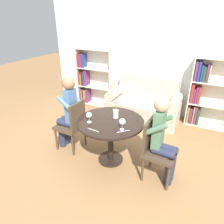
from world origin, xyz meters
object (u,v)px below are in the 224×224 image
(couch, at_px, (143,105))
(chair_right, at_px, (156,148))
(chair_left, at_px, (73,124))
(person_left, at_px, (68,112))
(wine_glass_left, at_px, (89,115))
(wine_glass_right, at_px, (122,122))
(bookshelf_left, at_px, (92,78))
(flower_vase, at_px, (116,112))
(person_right, at_px, (163,139))
(bookshelf_right, at_px, (208,94))

(couch, xyz_separation_m, chair_right, (0.72, -1.73, 0.18))
(chair_left, height_order, person_left, person_left)
(wine_glass_left, height_order, wine_glass_right, wine_glass_right)
(bookshelf_left, distance_m, flower_vase, 2.40)
(person_left, bearing_deg, chair_right, 89.89)
(couch, distance_m, wine_glass_right, 1.94)
(person_left, bearing_deg, wine_glass_right, 82.40)
(bookshelf_left, xyz_separation_m, flower_vase, (1.54, -1.83, 0.14))
(couch, distance_m, person_right, 1.95)
(bookshelf_left, xyz_separation_m, bookshelf_right, (2.76, -0.00, 0.03))
(wine_glass_right, bearing_deg, person_right, 11.56)
(bookshelf_left, distance_m, person_right, 3.07)
(couch, xyz_separation_m, wine_glass_right, (0.26, -1.85, 0.53))
(bookshelf_right, xyz_separation_m, person_right, (-0.44, -2.01, -0.05))
(chair_right, distance_m, wine_glass_right, 0.59)
(wine_glass_right, relative_size, flower_vase, 0.60)
(person_right, bearing_deg, chair_left, 90.80)
(bookshelf_right, height_order, person_right, bookshelf_right)
(wine_glass_right, bearing_deg, chair_right, 14.75)
(flower_vase, bearing_deg, person_left, -172.98)
(wine_glass_left, xyz_separation_m, wine_glass_right, (0.52, 0.01, 0.01))
(person_left, distance_m, wine_glass_right, 1.09)
(bookshelf_left, relative_size, wine_glass_left, 9.09)
(person_right, height_order, wine_glass_left, person_right)
(bookshelf_left, xyz_separation_m, person_right, (2.32, -2.01, -0.02))
(wine_glass_left, bearing_deg, flower_vase, 46.83)
(couch, relative_size, person_left, 1.22)
(bookshelf_left, distance_m, chair_left, 2.10)
(bookshelf_left, relative_size, person_right, 1.15)
(bookshelf_right, relative_size, person_right, 1.15)
(couch, bearing_deg, chair_left, -113.34)
(wine_glass_left, relative_size, flower_vase, 0.57)
(chair_left, distance_m, person_left, 0.21)
(couch, bearing_deg, bookshelf_right, 12.19)
(couch, height_order, wine_glass_left, couch)
(couch, bearing_deg, flower_vase, -89.03)
(chair_left, bearing_deg, person_right, 89.79)
(flower_vase, bearing_deg, wine_glass_left, -133.17)
(person_left, distance_m, person_right, 1.62)
(chair_right, bearing_deg, bookshelf_right, -11.61)
(bookshelf_left, bearing_deg, wine_glass_left, -59.63)
(bookshelf_right, relative_size, wine_glass_left, 9.09)
(couch, height_order, bookshelf_left, bookshelf_left)
(chair_left, distance_m, wine_glass_left, 0.61)
(couch, relative_size, bookshelf_left, 1.11)
(couch, xyz_separation_m, chair_left, (-0.72, -1.67, 0.18))
(bookshelf_right, xyz_separation_m, chair_right, (-0.53, -2.00, -0.21))
(chair_right, bearing_deg, person_left, 90.90)
(bookshelf_left, bearing_deg, bookshelf_right, -0.07)
(bookshelf_left, bearing_deg, flower_vase, -50.00)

